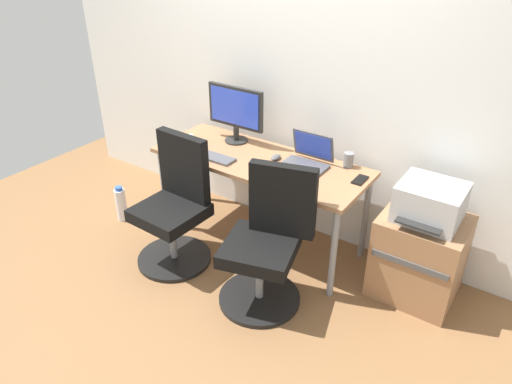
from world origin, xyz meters
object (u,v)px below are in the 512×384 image
water_bottle_on_floor (121,204)px  coffee_mug (185,146)px  office_chair_left (176,207)px  open_laptop (307,158)px  side_cabinet (419,257)px  desktop_monitor (236,110)px  printer (430,203)px  office_chair_right (267,244)px

water_bottle_on_floor → coffee_mug: coffee_mug is taller
office_chair_left → open_laptop: 0.99m
water_bottle_on_floor → open_laptop: open_laptop is taller
water_bottle_on_floor → open_laptop: (1.44, 0.51, 0.61)m
open_laptop → side_cabinet: bearing=-1.6°
water_bottle_on_floor → open_laptop: size_ratio=1.00×
open_laptop → desktop_monitor: bearing=175.2°
office_chair_left → side_cabinet: bearing=20.5°
water_bottle_on_floor → coffee_mug: 0.86m
side_cabinet → desktop_monitor: size_ratio=1.22×
printer → desktop_monitor: size_ratio=0.83×
printer → desktop_monitor: bearing=176.9°
printer → water_bottle_on_floor: 2.43m
printer → coffee_mug: 1.75m
office_chair_right → desktop_monitor: desktop_monitor is taller
office_chair_right → side_cabinet: (0.79, 0.59, -0.13)m
printer → water_bottle_on_floor: size_ratio=1.29×
side_cabinet → open_laptop: size_ratio=1.89×
open_laptop → coffee_mug: 0.91m
office_chair_right → water_bottle_on_floor: 1.55m
office_chair_left → office_chair_right: (0.78, -0.00, 0.00)m
side_cabinet → open_laptop: (-0.87, 0.02, 0.47)m
water_bottle_on_floor → office_chair_left: bearing=-8.1°
coffee_mug → office_chair_left: bearing=-63.2°
side_cabinet → printer: bearing=-90.0°
office_chair_left → open_laptop: bearing=41.0°
office_chair_right → desktop_monitor: (-0.73, 0.67, 0.53)m
side_cabinet → office_chair_left: bearing=-159.5°
open_laptop → office_chair_right: bearing=-83.1°
office_chair_left → side_cabinet: office_chair_left is taller
water_bottle_on_floor → office_chair_right: bearing=-4.1°
coffee_mug → water_bottle_on_floor: bearing=-161.3°
coffee_mug → office_chair_right: bearing=-18.1°
side_cabinet → desktop_monitor: bearing=177.0°
office_chair_right → coffee_mug: (-0.93, 0.31, 0.33)m
office_chair_left → water_bottle_on_floor: bearing=171.9°
office_chair_right → side_cabinet: size_ratio=1.60×
desktop_monitor → coffee_mug: desktop_monitor is taller
office_chair_left → coffee_mug: bearing=116.8°
open_laptop → coffee_mug: (-0.86, -0.31, -0.01)m
side_cabinet → coffee_mug: 1.81m
printer → open_laptop: 0.87m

